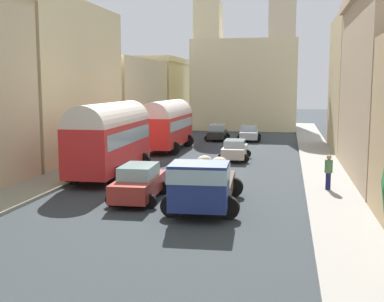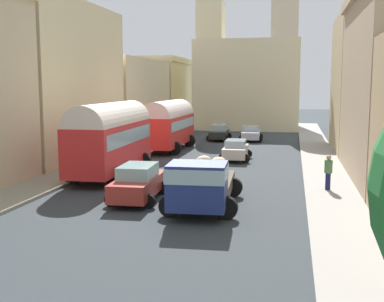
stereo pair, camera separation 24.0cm
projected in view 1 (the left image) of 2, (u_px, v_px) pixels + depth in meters
ground_plane at (207, 165)px, 31.51m from camera, size 154.00×154.00×0.00m
sidewalk_left at (103, 161)px, 32.90m from camera, size 2.50×70.00×0.14m
sidewalk_right at (322, 168)px, 30.09m from camera, size 2.50×70.00×0.14m
building_left_2 at (52, 82)px, 33.99m from camera, size 5.57×13.36×10.83m
building_left_3 at (129, 98)px, 48.32m from camera, size 4.13×14.62×7.71m
building_left_4 at (166, 92)px, 63.15m from camera, size 4.71×14.35×8.58m
building_right_3 at (365, 85)px, 37.20m from camera, size 4.72×9.73×10.42m
distant_church at (245, 77)px, 56.75m from camera, size 11.97×8.00×17.52m
parked_bus_0 at (110, 136)px, 27.40m from camera, size 3.39×8.48×4.20m
parked_bus_1 at (167, 123)px, 38.38m from camera, size 3.34×8.25×3.97m
cargo_truck_0 at (204, 182)px, 20.02m from camera, size 3.33×6.59×2.21m
car_0 at (235, 150)px, 33.44m from camera, size 2.18×3.76×1.42m
car_1 at (249, 133)px, 45.08m from camera, size 2.34×4.07×1.41m
car_2 at (139, 183)px, 21.75m from camera, size 2.36×4.37×1.62m
car_3 at (217, 132)px, 45.51m from camera, size 2.26×4.01×1.50m
pedestrian_0 at (329, 171)px, 23.33m from camera, size 0.38×0.38×1.84m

